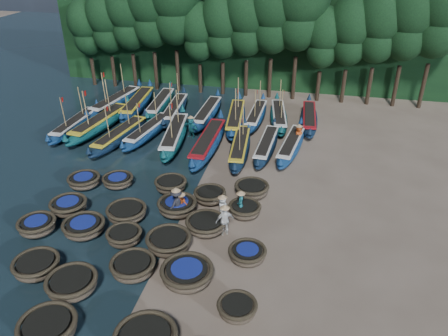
% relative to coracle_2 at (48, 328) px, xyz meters
% --- Properties ---
extents(ground, '(120.00, 120.00, 0.00)m').
position_rel_coracle_2_xyz_m(ground, '(2.74, 10.32, -0.47)').
color(ground, '#7D6B5B').
rests_on(ground, ground).
extents(foliage_wall, '(40.00, 3.00, 10.00)m').
position_rel_coracle_2_xyz_m(foliage_wall, '(2.74, 33.82, 4.53)').
color(foliage_wall, black).
rests_on(foliage_wall, ground).
extents(coracle_2, '(2.49, 2.49, 0.82)m').
position_rel_coracle_2_xyz_m(coracle_2, '(0.00, 0.00, 0.00)').
color(coracle_2, brown).
rests_on(coracle_2, ground).
extents(coracle_5, '(2.33, 2.33, 0.77)m').
position_rel_coracle_2_xyz_m(coracle_5, '(-2.60, 3.22, -0.03)').
color(coracle_5, brown).
rests_on(coracle_5, ground).
extents(coracle_6, '(2.71, 2.71, 0.81)m').
position_rel_coracle_2_xyz_m(coracle_6, '(-0.33, 2.46, -0.00)').
color(coracle_6, brown).
rests_on(coracle_6, ground).
extents(coracle_7, '(2.54, 2.54, 0.81)m').
position_rel_coracle_2_xyz_m(coracle_7, '(1.91, 4.09, -0.01)').
color(coracle_7, brown).
rests_on(coracle_7, ground).
extents(coracle_8, '(2.87, 2.87, 0.84)m').
position_rel_coracle_2_xyz_m(coracle_8, '(4.53, 4.15, 0.01)').
color(coracle_8, brown).
rests_on(coracle_8, ground).
extents(coracle_9, '(1.74, 1.74, 0.69)m').
position_rel_coracle_2_xyz_m(coracle_9, '(7.16, 2.66, -0.07)').
color(coracle_9, brown).
rests_on(coracle_9, ground).
extents(coracle_10, '(2.07, 2.07, 0.79)m').
position_rel_coracle_2_xyz_m(coracle_10, '(-4.39, 6.07, -0.01)').
color(coracle_10, brown).
rests_on(coracle_10, ground).
extents(coracle_11, '(2.76, 2.76, 0.77)m').
position_rel_coracle_2_xyz_m(coracle_11, '(-1.89, 6.50, -0.02)').
color(coracle_11, brown).
rests_on(coracle_11, ground).
extents(coracle_12, '(2.27, 2.27, 0.76)m').
position_rel_coracle_2_xyz_m(coracle_12, '(0.54, 6.22, -0.03)').
color(coracle_12, brown).
rests_on(coracle_12, ground).
extents(coracle_13, '(2.48, 2.48, 0.85)m').
position_rel_coracle_2_xyz_m(coracle_13, '(2.97, 6.20, 0.02)').
color(coracle_13, brown).
rests_on(coracle_13, ground).
extents(coracle_14, '(2.33, 2.33, 0.70)m').
position_rel_coracle_2_xyz_m(coracle_14, '(7.01, 6.21, -0.06)').
color(coracle_14, brown).
rests_on(coracle_14, ground).
extents(coracle_15, '(2.53, 2.53, 0.79)m').
position_rel_coracle_2_xyz_m(coracle_15, '(-3.71, 8.15, -0.01)').
color(coracle_15, brown).
rests_on(coracle_15, ground).
extents(coracle_16, '(2.82, 2.82, 0.76)m').
position_rel_coracle_2_xyz_m(coracle_16, '(-0.21, 8.27, -0.03)').
color(coracle_16, brown).
rests_on(coracle_16, ground).
extents(coracle_17, '(2.64, 2.64, 0.82)m').
position_rel_coracle_2_xyz_m(coracle_17, '(2.40, 9.40, 0.01)').
color(coracle_17, brown).
rests_on(coracle_17, ground).
extents(coracle_18, '(2.74, 2.74, 0.75)m').
position_rel_coracle_2_xyz_m(coracle_18, '(4.43, 8.10, -0.04)').
color(coracle_18, brown).
rests_on(coracle_18, ground).
extents(coracle_19, '(2.13, 2.13, 0.75)m').
position_rel_coracle_2_xyz_m(coracle_19, '(6.23, 9.94, -0.04)').
color(coracle_19, brown).
rests_on(coracle_19, ground).
extents(coracle_20, '(2.26, 2.26, 0.75)m').
position_rel_coracle_2_xyz_m(coracle_20, '(-4.26, 11.00, -0.03)').
color(coracle_20, brown).
rests_on(coracle_20, ground).
extents(coracle_21, '(2.36, 2.36, 0.66)m').
position_rel_coracle_2_xyz_m(coracle_21, '(-2.21, 11.55, -0.09)').
color(coracle_21, brown).
rests_on(coracle_21, ground).
extents(coracle_22, '(2.37, 2.37, 0.79)m').
position_rel_coracle_2_xyz_m(coracle_22, '(1.27, 11.66, -0.01)').
color(coracle_22, brown).
rests_on(coracle_22, ground).
extents(coracle_23, '(1.97, 1.97, 0.77)m').
position_rel_coracle_2_xyz_m(coracle_23, '(3.95, 10.98, -0.03)').
color(coracle_23, brown).
rests_on(coracle_23, ground).
extents(coracle_24, '(2.14, 2.14, 0.79)m').
position_rel_coracle_2_xyz_m(coracle_24, '(6.29, 12.18, -0.01)').
color(coracle_24, brown).
rests_on(coracle_24, ground).
extents(long_boat_0, '(1.56, 7.87, 3.34)m').
position_rel_coracle_2_xyz_m(long_boat_0, '(-9.22, 18.96, 0.06)').
color(long_boat_0, navy).
rests_on(long_boat_0, ground).
extents(long_boat_1, '(2.76, 9.08, 3.89)m').
position_rel_coracle_2_xyz_m(long_boat_1, '(-7.27, 19.48, 0.15)').
color(long_boat_1, '#0D4E48').
rests_on(long_boat_1, ground).
extents(long_boat_2, '(2.63, 8.06, 3.46)m').
position_rel_coracle_2_xyz_m(long_boat_2, '(-4.77, 17.71, 0.08)').
color(long_boat_2, '#0E1E34').
rests_on(long_boat_2, ground).
extents(long_boat_3, '(2.53, 7.79, 3.35)m').
position_rel_coracle_2_xyz_m(long_boat_3, '(-2.95, 19.03, 0.06)').
color(long_boat_3, navy).
rests_on(long_boat_3, ground).
extents(long_boat_4, '(2.76, 8.83, 3.79)m').
position_rel_coracle_2_xyz_m(long_boat_4, '(-0.67, 18.48, 0.13)').
color(long_boat_4, '#0D4E48').
rests_on(long_boat_4, ground).
extents(long_boat_5, '(1.60, 9.10, 1.60)m').
position_rel_coracle_2_xyz_m(long_boat_5, '(2.15, 17.78, 0.14)').
color(long_boat_5, navy).
rests_on(long_boat_5, ground).
extents(long_boat_6, '(2.03, 7.98, 3.40)m').
position_rel_coracle_2_xyz_m(long_boat_6, '(4.57, 17.62, 0.07)').
color(long_boat_6, '#0E1E34').
rests_on(long_boat_6, ground).
extents(long_boat_7, '(1.66, 7.54, 1.33)m').
position_rel_coracle_2_xyz_m(long_boat_7, '(6.40, 18.38, 0.04)').
color(long_boat_7, '#0E1E34').
rests_on(long_boat_7, ground).
extents(long_boat_8, '(2.30, 7.69, 1.36)m').
position_rel_coracle_2_xyz_m(long_boat_8, '(8.18, 18.77, 0.05)').
color(long_boat_8, navy).
rests_on(long_boat_8, ground).
extents(long_boat_9, '(2.88, 8.81, 3.79)m').
position_rel_coracle_2_xyz_m(long_boat_9, '(-8.16, 24.40, 0.13)').
color(long_boat_9, navy).
rests_on(long_boat_9, ground).
extents(long_boat_10, '(2.32, 8.96, 1.58)m').
position_rel_coracle_2_xyz_m(long_boat_10, '(-6.05, 24.39, 0.13)').
color(long_boat_10, navy).
rests_on(long_boat_10, ground).
extents(long_boat_11, '(2.06, 8.37, 1.48)m').
position_rel_coracle_2_xyz_m(long_boat_11, '(-4.05, 24.85, 0.09)').
color(long_boat_11, '#0D4E48').
rests_on(long_boat_11, ground).
extents(long_boat_12, '(2.06, 8.13, 3.47)m').
position_rel_coracle_2_xyz_m(long_boat_12, '(-2.36, 23.80, 0.08)').
color(long_boat_12, '#0E1E34').
rests_on(long_boat_12, ground).
extents(long_boat_13, '(1.52, 8.27, 1.46)m').
position_rel_coracle_2_xyz_m(long_boat_13, '(0.64, 23.60, 0.09)').
color(long_boat_13, navy).
rests_on(long_boat_13, ground).
extents(long_boat_14, '(2.44, 8.68, 3.71)m').
position_rel_coracle_2_xyz_m(long_boat_14, '(3.25, 22.84, 0.12)').
color(long_boat_14, navy).
rests_on(long_boat_14, ground).
extents(long_boat_15, '(1.51, 7.64, 3.25)m').
position_rel_coracle_2_xyz_m(long_boat_15, '(4.82, 23.98, 0.05)').
color(long_boat_15, navy).
rests_on(long_boat_15, ground).
extents(long_boat_16, '(2.54, 7.92, 3.40)m').
position_rel_coracle_2_xyz_m(long_boat_16, '(6.71, 24.10, 0.07)').
color(long_boat_16, '#0D4E48').
rests_on(long_boat_16, ground).
extents(long_boat_17, '(1.78, 8.03, 1.42)m').
position_rel_coracle_2_xyz_m(long_boat_17, '(9.23, 24.24, 0.07)').
color(long_boat_17, '#0E1E34').
rests_on(long_boat_17, ground).
extents(fisherman_0, '(0.56, 0.80, 1.74)m').
position_rel_coracle_2_xyz_m(fisherman_0, '(5.08, 9.32, 0.37)').
color(fisherman_0, silver).
rests_on(fisherman_0, ground).
extents(fisherman_1, '(0.55, 0.67, 1.80)m').
position_rel_coracle_2_xyz_m(fisherman_1, '(6.01, 9.83, 0.44)').
color(fisherman_1, '#19646C').
rests_on(fisherman_1, ground).
extents(fisherman_2, '(0.73, 0.57, 1.69)m').
position_rel_coracle_2_xyz_m(fisherman_2, '(2.74, 9.17, 0.34)').
color(fisherman_2, '#B24417').
rests_on(fisherman_2, ground).
extents(fisherman_3, '(1.15, 1.34, 2.00)m').
position_rel_coracle_2_xyz_m(fisherman_3, '(2.51, 9.05, 0.47)').
color(fisherman_3, black).
rests_on(fisherman_3, ground).
extents(fisherman_4, '(1.09, 0.90, 1.94)m').
position_rel_coracle_2_xyz_m(fisherman_4, '(5.49, 8.05, 0.46)').
color(fisherman_4, silver).
rests_on(fisherman_4, ground).
extents(fisherman_5, '(1.63, 1.22, 1.91)m').
position_rel_coracle_2_xyz_m(fisherman_5, '(0.32, 19.69, 0.42)').
color(fisherman_5, '#19646C').
rests_on(fisherman_5, ground).
extents(fisherman_6, '(0.84, 0.95, 1.83)m').
position_rel_coracle_2_xyz_m(fisherman_6, '(8.59, 19.92, 0.41)').
color(fisherman_6, '#B24417').
rests_on(fisherman_6, ground).
extents(tree_0, '(3.68, 3.68, 8.68)m').
position_rel_coracle_2_xyz_m(tree_0, '(-13.26, 30.32, 5.50)').
color(tree_0, black).
rests_on(tree_0, ground).
extents(tree_1, '(4.09, 4.09, 9.65)m').
position_rel_coracle_2_xyz_m(tree_1, '(-10.96, 30.32, 6.18)').
color(tree_1, black).
rests_on(tree_1, ground).
extents(tree_2, '(4.51, 4.51, 10.63)m').
position_rel_coracle_2_xyz_m(tree_2, '(-8.66, 30.32, 6.85)').
color(tree_2, black).
rests_on(tree_2, ground).
extents(tree_3, '(4.92, 4.92, 11.60)m').
position_rel_coracle_2_xyz_m(tree_3, '(-6.36, 30.32, 7.53)').
color(tree_3, black).
rests_on(tree_3, ground).
extents(tree_4, '(5.34, 5.34, 12.58)m').
position_rel_coracle_2_xyz_m(tree_4, '(-4.06, 30.32, 8.20)').
color(tree_4, black).
rests_on(tree_4, ground).
extents(tree_5, '(3.68, 3.68, 8.68)m').
position_rel_coracle_2_xyz_m(tree_5, '(-1.76, 30.32, 5.50)').
color(tree_5, black).
rests_on(tree_5, ground).
extents(tree_6, '(4.09, 4.09, 9.65)m').
position_rel_coracle_2_xyz_m(tree_6, '(0.54, 30.32, 6.18)').
color(tree_6, black).
rests_on(tree_6, ground).
extents(tree_7, '(4.51, 4.51, 10.63)m').
position_rel_coracle_2_xyz_m(tree_7, '(2.84, 30.32, 6.85)').
color(tree_7, black).
rests_on(tree_7, ground).
extents(tree_8, '(4.92, 4.92, 11.60)m').
position_rel_coracle_2_xyz_m(tree_8, '(5.14, 30.32, 7.53)').
color(tree_8, black).
rests_on(tree_8, ground).
extents(tree_9, '(5.34, 5.34, 12.58)m').
position_rel_coracle_2_xyz_m(tree_9, '(7.44, 30.32, 8.20)').
color(tree_9, black).
rests_on(tree_9, ground).
extents(tree_10, '(3.68, 3.68, 8.68)m').
position_rel_coracle_2_xyz_m(tree_10, '(9.74, 30.32, 5.50)').
color(tree_10, black).
rests_on(tree_10, ground).
extents(tree_11, '(4.09, 4.09, 9.65)m').
position_rel_coracle_2_xyz_m(tree_11, '(12.04, 30.32, 6.18)').
color(tree_11, black).
rests_on(tree_11, ground).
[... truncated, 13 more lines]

